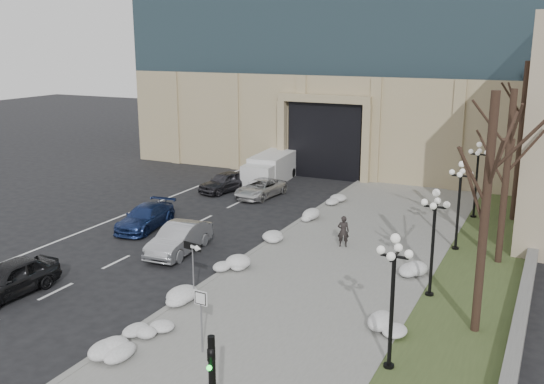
{
  "coord_description": "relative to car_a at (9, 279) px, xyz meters",
  "views": [
    {
      "loc": [
        12.67,
        -11.98,
        10.67
      ],
      "look_at": [
        0.3,
        13.62,
        3.5
      ],
      "focal_mm": 40.0,
      "sensor_mm": 36.0,
      "label": 1
    }
  ],
  "objects": [
    {
      "name": "sidewalk",
      "position": [
        11.42,
        9.16,
        -0.71
      ],
      "size": [
        9.0,
        40.0,
        0.12
      ],
      "primitive_type": "cube",
      "color": "gray",
      "rests_on": "ground"
    },
    {
      "name": "curb",
      "position": [
        6.92,
        9.16,
        -0.7
      ],
      "size": [
        0.3,
        40.0,
        0.14
      ],
      "primitive_type": "cube",
      "color": "gray",
      "rests_on": "ground"
    },
    {
      "name": "grass_strip",
      "position": [
        17.92,
        9.16,
        -0.72
      ],
      "size": [
        4.0,
        40.0,
        0.1
      ],
      "primitive_type": "cube",
      "color": "#3A4824",
      "rests_on": "ground"
    },
    {
      "name": "stone_wall",
      "position": [
        19.92,
        11.16,
        -0.42
      ],
      "size": [
        0.5,
        30.0,
        0.7
      ],
      "primitive_type": "cube",
      "color": "gray",
      "rests_on": "ground"
    },
    {
      "name": "car_a",
      "position": [
        0.0,
        0.0,
        0.0
      ],
      "size": [
        2.05,
        4.61,
        1.54
      ],
      "primitive_type": "imported",
      "rotation": [
        0.0,
        0.0,
        -0.05
      ],
      "color": "black",
      "rests_on": "ground"
    },
    {
      "name": "car_b",
      "position": [
        3.49,
        7.65,
        -0.01
      ],
      "size": [
        2.02,
        4.76,
        1.53
      ],
      "primitive_type": "imported",
      "rotation": [
        0.0,
        0.0,
        0.09
      ],
      "color": "#9EA0A5",
      "rests_on": "ground"
    },
    {
      "name": "car_c",
      "position": [
        -0.65,
        10.26,
        -0.09
      ],
      "size": [
        2.47,
        4.89,
        1.36
      ],
      "primitive_type": "imported",
      "rotation": [
        0.0,
        0.0,
        0.12
      ],
      "color": "navy",
      "rests_on": "ground"
    },
    {
      "name": "car_d",
      "position": [
        2.09,
        19.66,
        -0.15
      ],
      "size": [
        2.55,
        4.68,
        1.24
      ],
      "primitive_type": "imported",
      "rotation": [
        0.0,
        0.0,
        -0.11
      ],
      "color": "silver",
      "rests_on": "ground"
    },
    {
      "name": "car_e",
      "position": [
        -0.95,
        19.94,
        -0.05
      ],
      "size": [
        2.72,
        4.53,
        1.44
      ],
      "primitive_type": "imported",
      "rotation": [
        0.0,
        0.0,
        -0.26
      ],
      "color": "#302F35",
      "rests_on": "ground"
    },
    {
      "name": "pedestrian",
      "position": [
        10.84,
        11.93,
        0.19
      ],
      "size": [
        0.71,
        0.58,
        1.68
      ],
      "primitive_type": "imported",
      "rotation": [
        0.0,
        0.0,
        3.47
      ],
      "color": "black",
      "rests_on": "sidewalk"
    },
    {
      "name": "box_truck",
      "position": [
        0.7,
        24.09,
        0.25
      ],
      "size": [
        2.89,
        6.8,
        2.1
      ],
      "rotation": [
        0.0,
        0.0,
        0.09
      ],
      "color": "silver",
      "rests_on": "ground"
    },
    {
      "name": "one_way_sign",
      "position": [
        7.63,
        2.8,
        1.4
      ],
      "size": [
        0.98,
        0.35,
        2.63
      ],
      "rotation": [
        0.0,
        0.0,
        -0.19
      ],
      "color": "slate",
      "rests_on": "ground"
    },
    {
      "name": "keep_sign",
      "position": [
        10.13,
        -0.72,
        1.0
      ],
      "size": [
        0.52,
        0.09,
        2.4
      ],
      "rotation": [
        0.0,
        0.0,
        -0.06
      ],
      "color": "slate",
      "rests_on": "ground"
    },
    {
      "name": "snow_clump_b",
      "position": [
        7.54,
        -2.0,
        -0.47
      ],
      "size": [
        1.1,
        1.6,
        0.36
      ],
      "primitive_type": "ellipsoid",
      "color": "silver",
      "rests_on": "sidewalk"
    },
    {
      "name": "snow_clump_c",
      "position": [
        7.37,
        2.22,
        -0.47
      ],
      "size": [
        1.1,
        1.6,
        0.36
      ],
      "primitive_type": "ellipsoid",
      "color": "silver",
      "rests_on": "sidewalk"
    },
    {
      "name": "snow_clump_d",
      "position": [
        7.23,
        6.36,
        -0.47
      ],
      "size": [
        1.1,
        1.6,
        0.36
      ],
      "primitive_type": "ellipsoid",
      "color": "silver",
      "rests_on": "sidewalk"
    },
    {
      "name": "snow_clump_e",
      "position": [
        7.05,
        10.97,
        -0.47
      ],
      "size": [
        1.1,
        1.6,
        0.36
      ],
      "primitive_type": "ellipsoid",
      "color": "silver",
      "rests_on": "sidewalk"
    },
    {
      "name": "snow_clump_f",
      "position": [
        7.31,
        15.7,
        -0.47
      ],
      "size": [
        1.1,
        1.6,
        0.36
      ],
      "primitive_type": "ellipsoid",
      "color": "silver",
      "rests_on": "sidewalk"
    },
    {
      "name": "snow_clump_g",
      "position": [
        7.22,
        20.06,
        -0.47
      ],
      "size": [
        1.1,
        1.6,
        0.36
      ],
      "primitive_type": "ellipsoid",
      "color": "silver",
      "rests_on": "sidewalk"
    },
    {
      "name": "snow_clump_i",
      "position": [
        15.6,
        3.72,
        -0.47
      ],
      "size": [
        1.1,
        1.6,
        0.36
      ],
      "primitive_type": "ellipsoid",
      "color": "silver",
      "rests_on": "sidewalk"
    },
    {
      "name": "snow_clump_j",
      "position": [
        15.29,
        9.61,
        -0.47
      ],
      "size": [
        1.1,
        1.6,
        0.36
      ],
      "primitive_type": "ellipsoid",
      "color": "silver",
      "rests_on": "sidewalk"
    },
    {
      "name": "snow_clump_l",
      "position": [
        7.57,
        -0.22,
        -0.47
      ],
      "size": [
        1.1,
        1.6,
        0.36
      ],
      "primitive_type": "ellipsoid",
      "color": "silver",
      "rests_on": "sidewalk"
    },
    {
      "name": "lamppost_a",
      "position": [
        16.22,
        1.16,
        2.3
      ],
      "size": [
        1.18,
        1.18,
        4.76
      ],
      "color": "black",
      "rests_on": "ground"
    },
    {
      "name": "lamppost_b",
      "position": [
        16.22,
        7.66,
        2.3
      ],
      "size": [
        1.18,
        1.18,
        4.76
      ],
      "color": "black",
      "rests_on": "ground"
    },
    {
      "name": "lamppost_c",
      "position": [
        16.22,
        14.16,
        2.3
      ],
      "size": [
        1.18,
        1.18,
        4.76
      ],
      "color": "black",
      "rests_on": "ground"
    },
    {
      "name": "lamppost_d",
      "position": [
        16.22,
        20.66,
        2.3
      ],
      "size": [
        1.18,
        1.18,
        4.76
      ],
      "color": "black",
      "rests_on": "ground"
    },
    {
      "name": "tree_near",
      "position": [
        18.42,
        5.16,
        5.06
      ],
      "size": [
        3.2,
        3.2,
        9.0
      ],
      "color": "black",
      "rests_on": "ground"
    },
    {
      "name": "tree_mid",
      "position": [
        18.42,
        13.16,
        4.73
      ],
      "size": [
        3.2,
        3.2,
        8.5
      ],
      "color": "black",
      "rests_on": "ground"
    },
    {
      "name": "tree_far",
      "position": [
        18.42,
        21.16,
        5.38
      ],
      "size": [
        3.2,
        3.2,
        9.5
      ],
      "color": "black",
      "rests_on": "ground"
    }
  ]
}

